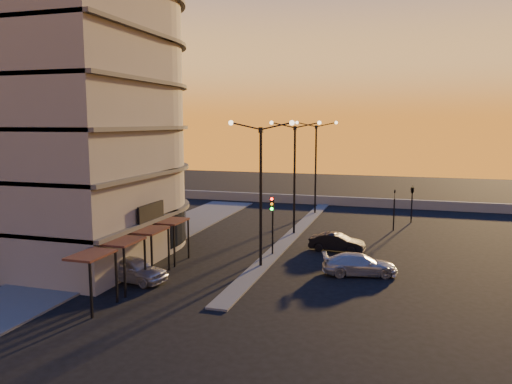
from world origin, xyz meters
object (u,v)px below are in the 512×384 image
object	(u,v)px
traffic_light_main	(272,216)
car_wagon	(359,264)
car_hatchback	(132,269)
car_sedan	(337,242)
streetlamp_mid	(295,168)

from	to	relation	value
traffic_light_main	car_wagon	world-z (taller)	traffic_light_main
car_hatchback	car_wagon	xyz separation A→B (m)	(12.83, 5.19, -0.09)
traffic_light_main	car_sedan	bearing A→B (deg)	31.84
streetlamp_mid	traffic_light_main	xyz separation A→B (m)	(0.00, -7.13, -2.70)
traffic_light_main	car_sedan	distance (m)	5.44
traffic_light_main	car_hatchback	xyz separation A→B (m)	(-6.50, -7.91, -2.13)
traffic_light_main	car_hatchback	bearing A→B (deg)	-129.42
car_sedan	traffic_light_main	bearing A→B (deg)	125.50
streetlamp_mid	car_wagon	size ratio (longest dim) A/B	2.08
traffic_light_main	car_wagon	size ratio (longest dim) A/B	0.93
streetlamp_mid	car_hatchback	size ratio (longest dim) A/B	2.15
traffic_light_main	car_sedan	size ratio (longest dim) A/B	1.06
car_sedan	car_wagon	size ratio (longest dim) A/B	0.87
streetlamp_mid	car_sedan	world-z (taller)	streetlamp_mid
car_hatchback	car_sedan	bearing A→B (deg)	-36.73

